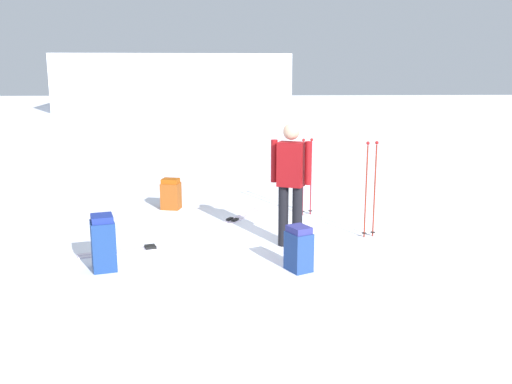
# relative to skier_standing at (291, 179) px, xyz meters

# --- Properties ---
(ground_plane) EXTENTS (80.00, 80.00, 0.00)m
(ground_plane) POSITION_rel_skier_standing_xyz_m (-0.46, 0.33, -0.95)
(ground_plane) COLOR white
(distant_snow_ridge) EXTENTS (13.01, 6.12, 3.05)m
(distant_snow_ridge) POSITION_rel_skier_standing_xyz_m (-4.15, 25.57, 0.57)
(distant_snow_ridge) COLOR white
(distant_snow_ridge) RESTS_ON ground_plane
(skier_standing) EXTENTS (0.53, 0.34, 1.70)m
(skier_standing) POSITION_rel_skier_standing_xyz_m (0.00, 0.00, 0.00)
(skier_standing) COLOR black
(skier_standing) RESTS_ON ground_plane
(ski_pair_near) EXTENTS (1.09, 1.68, 0.05)m
(ski_pair_near) POSITION_rel_skier_standing_xyz_m (-0.80, 1.31, -0.94)
(ski_pair_near) COLOR silver
(ski_pair_near) RESTS_ON ground_plane
(ski_pair_far) EXTENTS (1.87, 0.77, 0.05)m
(ski_pair_far) POSITION_rel_skier_standing_xyz_m (-1.91, -0.06, -0.94)
(ski_pair_far) COLOR silver
(ski_pair_far) RESTS_ON ground_plane
(backpack_large_dark) EXTENTS (0.36, 0.38, 0.56)m
(backpack_large_dark) POSITION_rel_skier_standing_xyz_m (0.01, -0.96, -0.68)
(backpack_large_dark) COLOR navy
(backpack_large_dark) RESTS_ON ground_plane
(backpack_bright) EXTENTS (0.37, 0.40, 0.69)m
(backpack_bright) POSITION_rel_skier_standing_xyz_m (-2.36, -0.83, -0.62)
(backpack_bright) COLOR navy
(backpack_bright) RESTS_ON ground_plane
(backpack_small_spare) EXTENTS (0.36, 0.32, 0.54)m
(backpack_small_spare) POSITION_rel_skier_standing_xyz_m (-1.87, 2.18, -0.69)
(backpack_small_spare) COLOR #934717
(backpack_small_spare) RESTS_ON ground_plane
(ski_poles_planted_near) EXTENTS (0.21, 0.11, 1.40)m
(ski_poles_planted_near) POSITION_rel_skier_standing_xyz_m (1.19, 0.40, -0.18)
(ski_poles_planted_near) COLOR maroon
(ski_poles_planted_near) RESTS_ON ground_plane
(ski_poles_planted_far) EXTENTS (0.21, 0.11, 1.29)m
(ski_poles_planted_far) POSITION_rel_skier_standing_xyz_m (0.44, 1.69, -0.24)
(ski_poles_planted_far) COLOR maroon
(ski_poles_planted_far) RESTS_ON ground_plane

